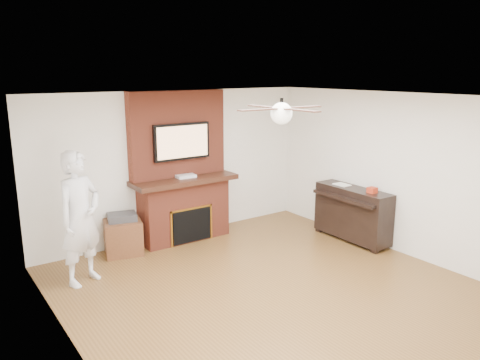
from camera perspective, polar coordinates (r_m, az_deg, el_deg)
room_shell at (r=5.79m, az=4.86°, el=-2.51°), size 5.36×5.86×2.86m
fireplace at (r=7.91m, az=-7.11°, el=-0.19°), size 1.78×0.64×2.50m
tv at (r=7.74m, az=-7.10°, el=4.68°), size 1.00×0.08×0.60m
ceiling_fan at (r=5.60m, az=5.07°, el=8.21°), size 1.21×1.21×0.31m
person at (r=6.56m, az=-18.90°, el=-4.42°), size 0.79×0.69×1.82m
side_table at (r=7.61m, az=-14.07°, el=-6.52°), size 0.68×0.68×0.64m
piano at (r=8.10m, az=13.52°, el=-3.88°), size 0.53×1.39×1.00m
cable_box at (r=7.81m, az=-6.62°, el=0.47°), size 0.33×0.20×0.05m
candle_orange at (r=7.91m, az=-7.71°, el=-7.22°), size 0.06×0.06×0.14m
candle_green at (r=8.08m, az=-5.90°, el=-6.90°), size 0.07×0.07×0.09m
candle_cream at (r=8.05m, az=-5.32°, el=-6.88°), size 0.07×0.07×0.11m
candle_blue at (r=8.15m, az=-4.71°, el=-6.71°), size 0.06×0.06×0.09m
candle_orange_extra at (r=7.96m, az=-7.03°, el=-7.08°), size 0.06×0.06×0.14m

